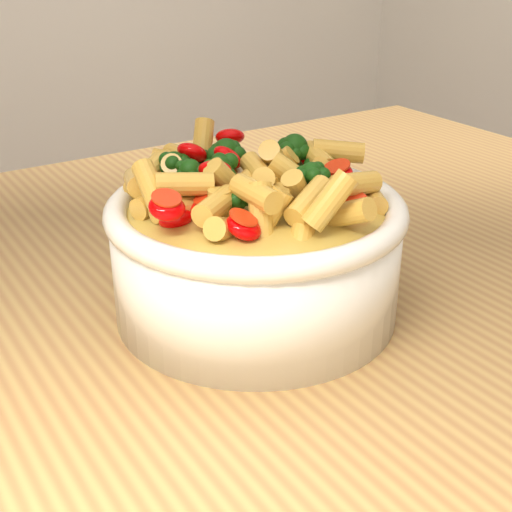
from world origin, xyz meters
TOP-DOWN VIEW (x-y plane):
  - table at (0.00, 0.00)m, footprint 1.20×0.80m
  - serving_bowl at (0.03, -0.05)m, footprint 0.22×0.22m
  - pasta_salad at (0.03, -0.05)m, footprint 0.18×0.18m

SIDE VIEW (x-z plane):
  - table at x=0.00m, z-range 0.35..1.25m
  - serving_bowl at x=0.03m, z-range 0.90..1.00m
  - pasta_salad at x=0.03m, z-range 0.99..1.03m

